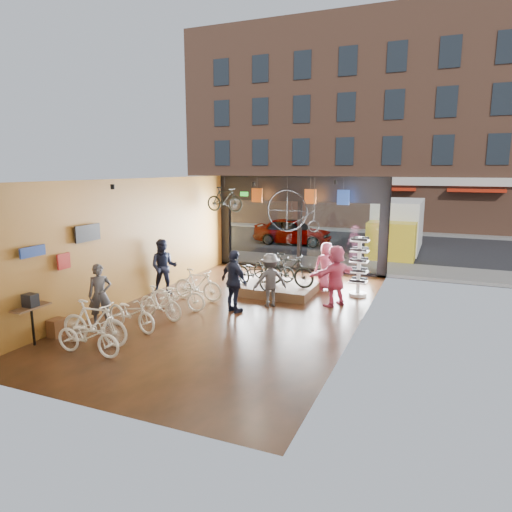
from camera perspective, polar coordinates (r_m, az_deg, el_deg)
The scene contains 36 objects.
ground_plane at distance 13.47m, azimuth -2.28°, elevation -6.92°, with size 7.00×12.00×0.04m, color black.
ceiling at distance 12.83m, azimuth -2.41°, elevation 9.64°, with size 7.00×12.00×0.04m, color black.
wall_left at distance 14.83m, azimuth -14.79°, elevation 2.00°, with size 0.04×12.00×3.80m, color #AC732B.
wall_right at distance 11.98m, azimuth 13.11°, elevation 0.03°, with size 0.04×12.00×3.80m, color beige.
wall_back at distance 8.10m, azimuth -20.68°, elevation -5.59°, with size 7.00×0.04×3.80m, color beige.
storefront at distance 18.57m, azimuth 5.50°, elevation 4.04°, with size 7.00×0.26×3.80m, color black, non-canonical shape.
exit_sign at distance 19.20m, azimuth -1.47°, elevation 7.76°, with size 0.35×0.06×0.18m, color #198C26.
street_road at distance 27.48m, azimuth 10.99°, elevation 2.10°, with size 30.00×18.00×0.02m, color black.
sidewalk_near at distance 20.00m, azimuth 6.42°, elevation -0.82°, with size 30.00×2.40×0.12m, color slate.
sidewalk_far at distance 31.36m, azimuth 12.49°, elevation 3.24°, with size 30.00×2.00×0.12m, color slate.
opposite_building at distance 33.69m, azimuth 13.78°, elevation 15.54°, with size 26.00×5.00×14.00m, color brown.
street_car at distance 25.06m, azimuth 4.60°, elevation 3.12°, with size 1.70×4.23×1.44m, color gray.
box_truck at distance 22.90m, azimuth 17.10°, elevation 3.33°, with size 2.16×6.47×2.55m, color silver, non-canonical shape.
floor_bike_0 at distance 10.95m, azimuth -20.26°, elevation -9.37°, with size 0.58×1.66×0.87m, color white.
floor_bike_1 at distance 11.46m, azimuth -19.56°, elevation -7.86°, with size 0.51×1.79×1.08m, color white.
floor_bike_2 at distance 12.22m, azimuth -15.31°, elevation -6.87°, with size 0.60×1.72×0.90m, color white.
floor_bike_3 at distance 12.88m, azimuth -11.91°, elevation -5.74°, with size 0.44×1.54×0.93m, color white.
floor_bike_4 at distance 13.61m, azimuth -9.66°, elevation -4.81°, with size 0.60×1.72×0.90m, color white.
floor_bike_5 at distance 14.48m, azimuth -7.31°, elevation -3.58°, with size 0.47×1.67×1.01m, color white.
display_platform at distance 15.22m, azimuth 2.69°, elevation -4.16°, with size 2.40×1.80×0.30m, color #492E1D.
display_bike_left at distance 14.75m, azimuth -0.20°, elevation -2.14°, with size 0.63×1.81×0.95m, color black.
display_bike_mid at distance 14.90m, azimuth 4.04°, elevation -1.76°, with size 0.51×1.81×1.09m, color black.
display_bike_right at distance 15.65m, azimuth 2.23°, elevation -1.60°, with size 0.55×1.58×0.83m, color black.
customer_0 at distance 12.71m, azimuth -18.92°, elevation -4.62°, with size 0.60×0.40×1.65m, color #3F3F44.
customer_1 at distance 15.25m, azimuth -11.46°, elevation -1.36°, with size 0.89×0.70×1.84m, color #161C33.
customer_2 at distance 13.11m, azimuth -2.74°, elevation -3.19°, with size 1.07×0.45×1.83m, color #161C33.
customer_3 at distance 13.71m, azimuth 1.77°, elevation -3.02°, with size 1.04×0.60×1.61m, color #3F3F44.
customer_4 at distance 15.74m, azimuth 8.77°, elevation -1.25°, with size 0.80×0.52×1.64m, color #CC4C72.
customer_5 at distance 13.92m, azimuth 9.88°, elevation -2.43°, with size 1.72×0.55×1.86m, color #CC4C72.
sunglasses_rack at distance 15.13m, azimuth 12.73°, elevation -1.29°, with size 0.58×0.47×1.95m, color white, non-canonical shape.
wall_merch at distance 12.30m, azimuth -24.02°, elevation -3.23°, with size 0.40×2.40×2.60m, color navy, non-canonical shape.
penny_farthing at distance 17.06m, azimuth 4.95°, elevation 5.48°, with size 1.97×0.06×1.58m, color black, non-canonical shape.
hung_bike at distance 17.73m, azimuth -3.96°, elevation 7.07°, with size 0.45×1.58×0.95m, color black.
jersey_left at distance 18.24m, azimuth 0.12°, elevation 7.60°, with size 0.45×0.03×0.55m, color #CC5919.
jersey_mid at distance 17.52m, azimuth 6.81°, elevation 7.39°, with size 0.45×0.03×0.55m, color #CC5919.
jersey_right at distance 17.22m, azimuth 10.84°, elevation 7.21°, with size 0.45×0.03×0.55m, color #1E3F99.
Camera 1 is at (5.42, -11.62, 4.10)m, focal length 32.00 mm.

